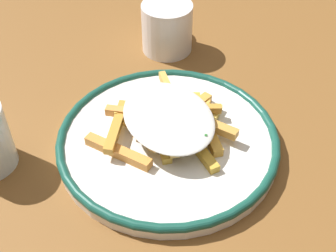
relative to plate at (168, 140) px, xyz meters
name	(u,v)px	position (x,y,z in m)	size (l,w,h in m)	color
ground_plane	(168,146)	(0.00, 0.00, -0.01)	(2.60, 2.60, 0.00)	brown
plate	(168,140)	(0.00, 0.00, 0.00)	(0.28, 0.28, 0.02)	white
fries_heap	(168,120)	(0.01, 0.00, 0.02)	(0.19, 0.19, 0.03)	#E2C15F
coffee_mug	(167,27)	(0.23, 0.02, 0.03)	(0.11, 0.08, 0.08)	white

